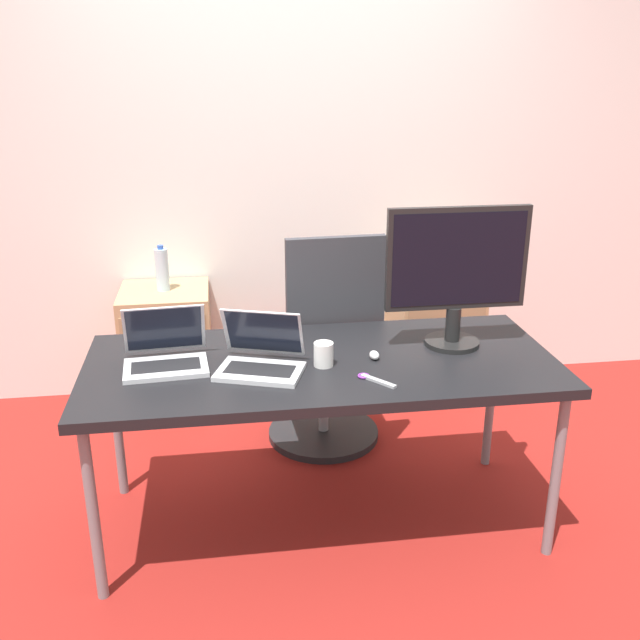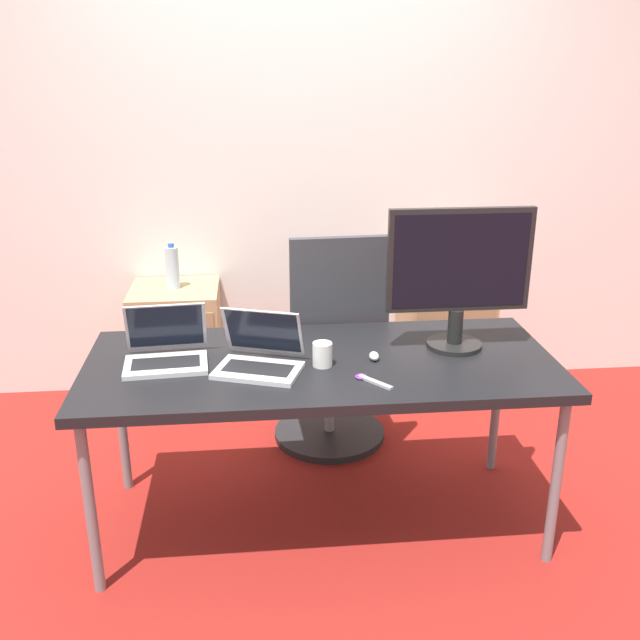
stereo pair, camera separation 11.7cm
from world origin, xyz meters
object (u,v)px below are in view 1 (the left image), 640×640
cabinet_right (433,336)px  monitor (457,272)px  water_bottle (162,269)px  coffee_cup_brown (274,328)px  laptop_left (261,358)px  coffee_cup_white (322,354)px  laptop_right (165,354)px  cabinet_left (168,350)px  mouse (374,355)px  office_chair (326,365)px

cabinet_right → monitor: size_ratio=1.20×
water_bottle → coffee_cup_brown: (0.50, -0.93, -0.01)m
water_bottle → coffee_cup_brown: 1.06m
laptop_left → cabinet_right: bearing=49.0°
coffee_cup_white → laptop_right: bearing=171.6°
cabinet_left → coffee_cup_brown: size_ratio=6.17×
monitor → cabinet_left: bearing=138.5°
cabinet_right → laptop_right: laptop_right is taller
mouse → coffee_cup_white: (-0.21, -0.03, 0.03)m
water_bottle → laptop_right: laptop_right is taller
cabinet_left → laptop_right: (0.08, -1.12, 0.44)m
cabinet_left → cabinet_right: 1.48m
cabinet_right → mouse: (-0.61, -1.17, 0.41)m
laptop_left → mouse: laptop_left is taller
coffee_cup_brown → coffee_cup_white: bearing=-59.9°
mouse → office_chair: bearing=97.4°
water_bottle → coffee_cup_white: size_ratio=2.64×
monitor → coffee_cup_white: bearing=-166.4°
laptop_right → monitor: (1.13, 0.05, 0.26)m
cabinet_left → laptop_left: bearing=-70.2°
office_chair → laptop_left: office_chair is taller
cabinet_left → monitor: size_ratio=1.20×
cabinet_left → laptop_right: laptop_right is taller
cabinet_left → cabinet_right: size_ratio=1.00×
water_bottle → coffee_cup_white: bearing=-61.2°
monitor → coffee_cup_brown: (-0.71, 0.14, -0.25)m
laptop_left → monitor: bearing=9.5°
coffee_cup_white → coffee_cup_brown: 0.32m
office_chair → laptop_left: 0.85m
water_bottle → mouse: (0.87, -1.18, -0.05)m
cabinet_left → cabinet_right: same height
water_bottle → laptop_left: laptop_left is taller
water_bottle → coffee_cup_white: 1.38m
water_bottle → laptop_right: 1.13m
cabinet_right → coffee_cup_brown: coffee_cup_brown is taller
cabinet_right → laptop_left: 1.66m
laptop_right → mouse: 0.79m
office_chair → laptop_right: bearing=-139.7°
coffee_cup_white → water_bottle: bearing=118.8°
laptop_left → mouse: (0.44, 0.03, -0.03)m
laptop_left → laptop_right: size_ratio=1.13×
cabinet_right → coffee_cup_brown: bearing=-136.4°
office_chair → cabinet_left: bearing=146.5°
cabinet_left → water_bottle: (0.00, 0.00, 0.45)m
water_bottle → coffee_cup_brown: water_bottle is taller
water_bottle → monitor: bearing=-41.5°
coffee_cup_white → cabinet_right: bearing=55.9°
cabinet_left → mouse: mouse is taller
water_bottle → laptop_left: size_ratio=0.66×
monitor → mouse: bearing=-163.8°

